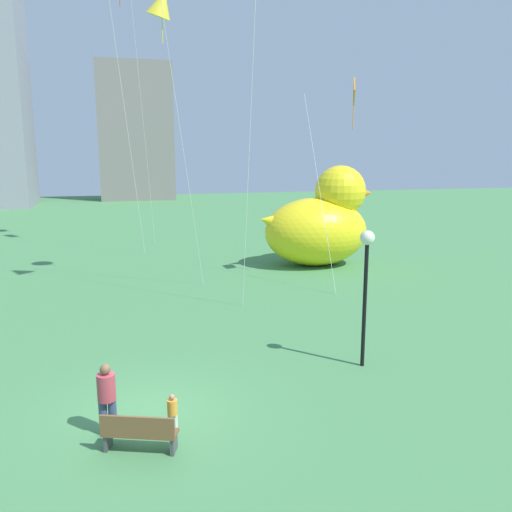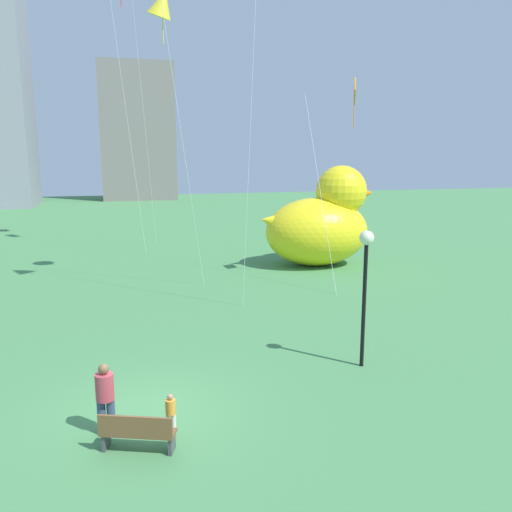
# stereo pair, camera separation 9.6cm
# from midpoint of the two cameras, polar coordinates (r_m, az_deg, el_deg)

# --- Properties ---
(ground_plane) EXTENTS (140.00, 140.00, 0.00)m
(ground_plane) POSITION_cam_midpoint_polar(r_m,az_deg,el_deg) (13.99, -11.88, -16.41)
(ground_plane) COLOR #48864E
(park_bench) EXTENTS (1.70, 0.98, 0.90)m
(park_bench) POSITION_cam_midpoint_polar(r_m,az_deg,el_deg) (12.24, -12.85, -18.20)
(park_bench) COLOR brown
(park_bench) RESTS_ON ground
(person_adult) EXTENTS (0.42, 0.42, 1.71)m
(person_adult) POSITION_cam_midpoint_polar(r_m,az_deg,el_deg) (12.90, -16.16, -14.42)
(person_adult) COLOR #38476B
(person_adult) RESTS_ON ground
(person_child) EXTENTS (0.24, 0.24, 0.97)m
(person_child) POSITION_cam_midpoint_polar(r_m,az_deg,el_deg) (12.78, -9.31, -16.41)
(person_child) COLOR silver
(person_child) RESTS_ON ground
(giant_inflatable_duck) EXTENTS (6.89, 4.42, 5.71)m
(giant_inflatable_duck) POSITION_cam_midpoint_polar(r_m,az_deg,el_deg) (30.29, 6.91, 3.56)
(giant_inflatable_duck) COLOR yellow
(giant_inflatable_duck) RESTS_ON ground
(lamppost) EXTENTS (0.44, 0.44, 4.20)m
(lamppost) POSITION_cam_midpoint_polar(r_m,az_deg,el_deg) (15.79, 11.75, -1.01)
(lamppost) COLOR black
(lamppost) RESTS_ON ground
(kite_orange) EXTENTS (2.24, 3.42, 9.86)m
(kite_orange) POSITION_cam_midpoint_polar(r_m,az_deg,el_deg) (25.93, 10.26, 16.42)
(kite_orange) COLOR silver
(kite_orange) RESTS_ON ground
(kite_yellow) EXTENTS (2.51, 2.47, 13.63)m
(kite_yellow) POSITION_cam_midpoint_polar(r_m,az_deg,el_deg) (26.14, -10.37, 25.37)
(kite_yellow) COLOR silver
(kite_yellow) RESTS_ON ground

